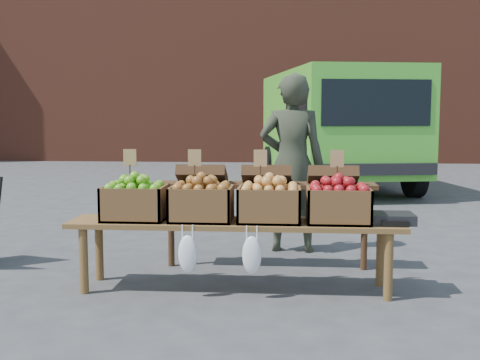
# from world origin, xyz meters

# --- Properties ---
(ground) EXTENTS (80.00, 80.00, 0.00)m
(ground) POSITION_xyz_m (0.00, 0.00, 0.00)
(ground) COLOR #414143
(brick_building) EXTENTS (24.00, 4.00, 10.00)m
(brick_building) POSITION_xyz_m (0.00, 15.00, 5.00)
(brick_building) COLOR brown
(brick_building) RESTS_ON ground
(delivery_van) EXTENTS (3.21, 5.32, 2.23)m
(delivery_van) POSITION_xyz_m (1.73, 7.13, 1.11)
(delivery_van) COLOR green
(delivery_van) RESTS_ON ground
(vendor) EXTENTS (0.70, 0.48, 1.85)m
(vendor) POSITION_xyz_m (0.85, 1.53, 0.92)
(vendor) COLOR #303627
(vendor) RESTS_ON ground
(back_table) EXTENTS (2.10, 0.44, 1.04)m
(back_table) POSITION_xyz_m (0.61, 0.80, 0.52)
(back_table) COLOR #3E2715
(back_table) RESTS_ON ground
(display_bench) EXTENTS (2.70, 0.56, 0.57)m
(display_bench) POSITION_xyz_m (0.38, 0.08, 0.28)
(display_bench) COLOR brown
(display_bench) RESTS_ON ground
(crate_golden_apples) EXTENTS (0.50, 0.40, 0.28)m
(crate_golden_apples) POSITION_xyz_m (-0.44, 0.08, 0.71)
(crate_golden_apples) COLOR #468F19
(crate_golden_apples) RESTS_ON display_bench
(crate_russet_pears) EXTENTS (0.50, 0.40, 0.28)m
(crate_russet_pears) POSITION_xyz_m (0.11, 0.08, 0.71)
(crate_russet_pears) COLOR #9F5825
(crate_russet_pears) RESTS_ON display_bench
(crate_red_apples) EXTENTS (0.50, 0.40, 0.28)m
(crate_red_apples) POSITION_xyz_m (0.66, 0.08, 0.71)
(crate_red_apples) COLOR gold
(crate_red_apples) RESTS_ON display_bench
(crate_green_apples) EXTENTS (0.50, 0.40, 0.28)m
(crate_green_apples) POSITION_xyz_m (1.21, 0.08, 0.71)
(crate_green_apples) COLOR maroon
(crate_green_apples) RESTS_ON display_bench
(weighing_scale) EXTENTS (0.34, 0.30, 0.08)m
(weighing_scale) POSITION_xyz_m (1.63, 0.08, 0.61)
(weighing_scale) COLOR black
(weighing_scale) RESTS_ON display_bench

